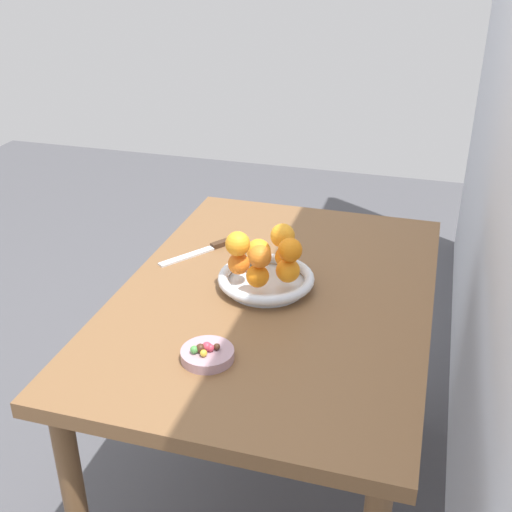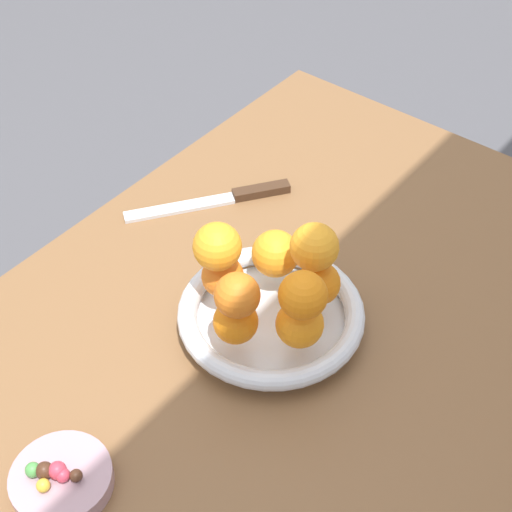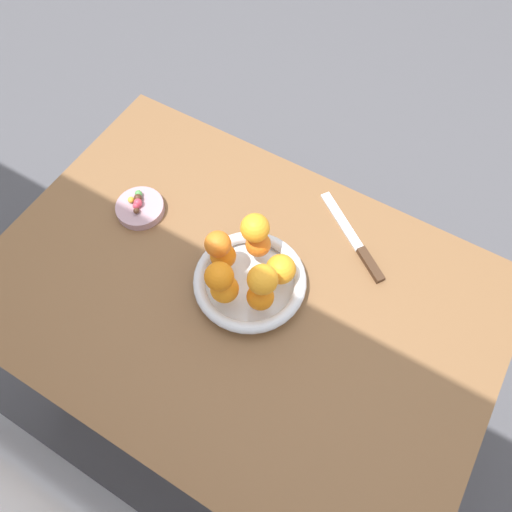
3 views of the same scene
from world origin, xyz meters
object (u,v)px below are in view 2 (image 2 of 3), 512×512
(orange_3, at_px, (236,322))
(candy_ball_4, at_px, (76,476))
(orange_2, at_px, (223,276))
(candy_ball_0, at_px, (56,473))
(orange_0, at_px, (319,283))
(candy_ball_2, at_px, (43,485))
(orange_7, at_px, (317,249))
(orange_8, at_px, (217,247))
(candy_dish, at_px, (62,480))
(dining_table, at_px, (281,384))
(candy_ball_6, at_px, (45,470))
(fruit_bowl, at_px, (271,316))
(candy_ball_5, at_px, (33,470))
(orange_6, at_px, (303,295))
(orange_1, at_px, (275,254))
(orange_4, at_px, (300,324))
(knife, at_px, (223,199))
(orange_5, at_px, (237,295))
(candy_ball_1, at_px, (57,470))
(candy_ball_3, at_px, (63,475))

(orange_3, relative_size, candy_ball_4, 3.85)
(orange_2, xyz_separation_m, candy_ball_0, (0.31, 0.03, -0.04))
(orange_0, height_order, candy_ball_2, orange_0)
(orange_7, xyz_separation_m, orange_8, (0.07, -0.10, -0.00))
(candy_dish, bearing_deg, candy_ball_2, 0.62)
(candy_ball_2, bearing_deg, orange_2, -175.20)
(dining_table, xyz_separation_m, candy_ball_6, (0.32, -0.08, 0.12))
(fruit_bowl, height_order, candy_dish, fruit_bowl)
(candy_dish, bearing_deg, orange_8, -174.79)
(candy_dish, bearing_deg, candy_ball_5, -52.71)
(dining_table, distance_m, orange_6, 0.22)
(orange_0, bearing_deg, candy_ball_4, -8.99)
(candy_dish, bearing_deg, candy_ball_6, -48.54)
(orange_1, relative_size, orange_8, 1.04)
(orange_4, relative_size, knife, 0.26)
(orange_8, xyz_separation_m, candy_ball_0, (0.30, 0.03, -0.10))
(candy_ball_0, bearing_deg, fruit_bowl, 173.34)
(orange_7, bearing_deg, candy_ball_2, -10.24)
(orange_6, bearing_deg, orange_5, -54.95)
(knife, bearing_deg, candy_ball_2, 19.37)
(candy_dish, relative_size, orange_3, 2.02)
(dining_table, height_order, candy_ball_4, candy_ball_4)
(candy_dish, distance_m, candy_ball_1, 0.02)
(orange_3, distance_m, candy_ball_6, 0.27)
(fruit_bowl, xyz_separation_m, orange_5, (0.07, 0.00, 0.10))
(candy_ball_0, bearing_deg, orange_7, 169.18)
(candy_ball_0, height_order, candy_ball_2, same)
(candy_ball_6, bearing_deg, orange_4, 160.62)
(orange_6, bearing_deg, candy_ball_0, -19.16)
(orange_4, height_order, candy_ball_4, orange_4)
(fruit_bowl, height_order, orange_4, orange_4)
(candy_ball_0, xyz_separation_m, candy_ball_4, (-0.01, 0.02, -0.00))
(candy_ball_4, relative_size, knife, 0.06)
(orange_1, distance_m, candy_ball_4, 0.37)
(orange_0, xyz_separation_m, orange_2, (0.07, -0.10, -0.00))
(candy_ball_1, bearing_deg, orange_8, -174.83)
(fruit_bowl, bearing_deg, orange_1, -146.57)
(fruit_bowl, height_order, orange_8, orange_8)
(orange_6, relative_size, knife, 0.26)
(dining_table, relative_size, candy_ball_3, 68.06)
(orange_2, relative_size, candy_ball_1, 2.72)
(orange_3, bearing_deg, orange_4, 124.76)
(orange_5, xyz_separation_m, candy_ball_6, (0.26, -0.05, -0.09))
(candy_ball_3, bearing_deg, orange_6, 162.08)
(orange_1, bearing_deg, orange_2, -22.62)
(candy_ball_1, height_order, candy_ball_3, candy_ball_1)
(orange_5, height_order, orange_8, orange_8)
(orange_2, height_order, candy_ball_5, orange_2)
(candy_dish, bearing_deg, dining_table, 167.92)
(candy_dish, xyz_separation_m, candy_ball_6, (0.01, -0.01, 0.02))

